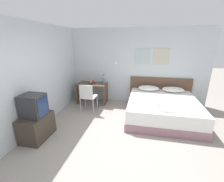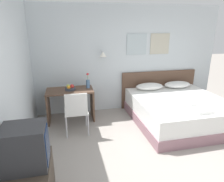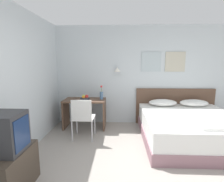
{
  "view_description": "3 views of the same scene",
  "coord_description": "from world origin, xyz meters",
  "px_view_note": "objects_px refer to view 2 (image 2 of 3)",
  "views": [
    {
      "loc": [
        0.4,
        -2.69,
        2.16
      ],
      "look_at": [
        -0.5,
        1.63,
        0.72
      ],
      "focal_mm": 24.0,
      "sensor_mm": 36.0,
      "label": 1
    },
    {
      "loc": [
        -1.42,
        -2.17,
        2.12
      ],
      "look_at": [
        -0.58,
        1.42,
        0.93
      ],
      "focal_mm": 32.0,
      "sensor_mm": 36.0,
      "label": 2
    },
    {
      "loc": [
        -0.49,
        -2.05,
        1.7
      ],
      "look_at": [
        -0.66,
        1.87,
        1.04
      ],
      "focal_mm": 28.0,
      "sensor_mm": 36.0,
      "label": 3
    }
  ],
  "objects_px": {
    "bed": "(178,110)",
    "flower_vase": "(88,83)",
    "headboard": "(158,88)",
    "pillow_left": "(149,86)",
    "desk": "(70,99)",
    "folded_towel_near_foot": "(185,102)",
    "pillow_right": "(177,85)",
    "desk_chair": "(76,110)",
    "television": "(25,147)",
    "fruit_bowl": "(70,88)",
    "folded_towel_mid_bed": "(202,110)"
  },
  "relations": [
    {
      "from": "bed",
      "to": "folded_towel_near_foot",
      "type": "distance_m",
      "value": 0.45
    },
    {
      "from": "pillow_right",
      "to": "desk_chair",
      "type": "xyz_separation_m",
      "value": [
        -2.71,
        -0.85,
        -0.11
      ]
    },
    {
      "from": "folded_towel_mid_bed",
      "to": "pillow_left",
      "type": "bearing_deg",
      "value": 104.62
    },
    {
      "from": "desk_chair",
      "to": "television",
      "type": "bearing_deg",
      "value": -111.99
    },
    {
      "from": "television",
      "to": "bed",
      "type": "bearing_deg",
      "value": 29.27
    },
    {
      "from": "flower_vase",
      "to": "pillow_left",
      "type": "bearing_deg",
      "value": 2.13
    },
    {
      "from": "pillow_right",
      "to": "desk_chair",
      "type": "relative_size",
      "value": 0.78
    },
    {
      "from": "headboard",
      "to": "fruit_bowl",
      "type": "bearing_deg",
      "value": -170.27
    },
    {
      "from": "desk_chair",
      "to": "flower_vase",
      "type": "height_order",
      "value": "flower_vase"
    },
    {
      "from": "bed",
      "to": "fruit_bowl",
      "type": "bearing_deg",
      "value": 164.52
    },
    {
      "from": "flower_vase",
      "to": "folded_towel_mid_bed",
      "type": "bearing_deg",
      "value": -37.0
    },
    {
      "from": "pillow_left",
      "to": "flower_vase",
      "type": "xyz_separation_m",
      "value": [
        -1.58,
        -0.06,
        0.21
      ]
    },
    {
      "from": "bed",
      "to": "desk_chair",
      "type": "xyz_separation_m",
      "value": [
        -2.31,
        -0.05,
        0.26
      ]
    },
    {
      "from": "pillow_left",
      "to": "desk",
      "type": "xyz_separation_m",
      "value": [
        -2.01,
        -0.11,
        -0.15
      ]
    },
    {
      "from": "fruit_bowl",
      "to": "flower_vase",
      "type": "distance_m",
      "value": 0.43
    },
    {
      "from": "fruit_bowl",
      "to": "television",
      "type": "height_order",
      "value": "television"
    },
    {
      "from": "desk",
      "to": "fruit_bowl",
      "type": "distance_m",
      "value": 0.29
    },
    {
      "from": "desk",
      "to": "bed",
      "type": "bearing_deg",
      "value": -15.93
    },
    {
      "from": "television",
      "to": "fruit_bowl",
      "type": "bearing_deg",
      "value": 76.35
    },
    {
      "from": "bed",
      "to": "headboard",
      "type": "relative_size",
      "value": 0.99
    },
    {
      "from": "folded_towel_near_foot",
      "to": "pillow_right",
      "type": "bearing_deg",
      "value": 67.21
    },
    {
      "from": "headboard",
      "to": "desk",
      "type": "xyz_separation_m",
      "value": [
        -2.41,
        -0.39,
        0.02
      ]
    },
    {
      "from": "bed",
      "to": "television",
      "type": "distance_m",
      "value": 3.44
    },
    {
      "from": "folded_towel_near_foot",
      "to": "television",
      "type": "xyz_separation_m",
      "value": [
        -2.89,
        -1.35,
        0.22
      ]
    },
    {
      "from": "desk",
      "to": "pillow_right",
      "type": "bearing_deg",
      "value": 2.2
    },
    {
      "from": "bed",
      "to": "flower_vase",
      "type": "bearing_deg",
      "value": 159.61
    },
    {
      "from": "headboard",
      "to": "pillow_left",
      "type": "height_order",
      "value": "headboard"
    },
    {
      "from": "headboard",
      "to": "television",
      "type": "relative_size",
      "value": 4.14
    },
    {
      "from": "fruit_bowl",
      "to": "bed",
      "type": "bearing_deg",
      "value": -15.48
    },
    {
      "from": "pillow_right",
      "to": "desk_chair",
      "type": "bearing_deg",
      "value": -162.63
    },
    {
      "from": "headboard",
      "to": "pillow_left",
      "type": "relative_size",
      "value": 2.95
    },
    {
      "from": "bed",
      "to": "pillow_right",
      "type": "bearing_deg",
      "value": 63.49
    },
    {
      "from": "folded_towel_near_foot",
      "to": "television",
      "type": "height_order",
      "value": "television"
    },
    {
      "from": "pillow_right",
      "to": "desk",
      "type": "relative_size",
      "value": 0.68
    },
    {
      "from": "desk",
      "to": "folded_towel_mid_bed",
      "type": "bearing_deg",
      "value": -30.96
    },
    {
      "from": "pillow_left",
      "to": "folded_towel_near_foot",
      "type": "xyz_separation_m",
      "value": [
        0.33,
        -1.11,
        -0.05
      ]
    },
    {
      "from": "headboard",
      "to": "desk_chair",
      "type": "relative_size",
      "value": 2.3
    },
    {
      "from": "pillow_left",
      "to": "folded_towel_near_foot",
      "type": "distance_m",
      "value": 1.16
    },
    {
      "from": "headboard",
      "to": "flower_vase",
      "type": "bearing_deg",
      "value": -170.3
    },
    {
      "from": "television",
      "to": "pillow_right",
      "type": "bearing_deg",
      "value": 36.17
    },
    {
      "from": "desk",
      "to": "flower_vase",
      "type": "relative_size",
      "value": 2.94
    },
    {
      "from": "pillow_right",
      "to": "fruit_bowl",
      "type": "height_order",
      "value": "fruit_bowl"
    },
    {
      "from": "bed",
      "to": "desk",
      "type": "distance_m",
      "value": 2.51
    },
    {
      "from": "flower_vase",
      "to": "desk",
      "type": "bearing_deg",
      "value": -173.51
    },
    {
      "from": "desk",
      "to": "folded_towel_near_foot",
      "type": "bearing_deg",
      "value": -23.16
    },
    {
      "from": "folded_towel_near_foot",
      "to": "desk_chair",
      "type": "bearing_deg",
      "value": 173.35
    },
    {
      "from": "folded_towel_near_foot",
      "to": "desk_chair",
      "type": "height_order",
      "value": "desk_chair"
    },
    {
      "from": "pillow_right",
      "to": "bed",
      "type": "bearing_deg",
      "value": -116.51
    },
    {
      "from": "desk",
      "to": "flower_vase",
      "type": "height_order",
      "value": "flower_vase"
    },
    {
      "from": "headboard",
      "to": "desk",
      "type": "relative_size",
      "value": 1.99
    }
  ]
}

